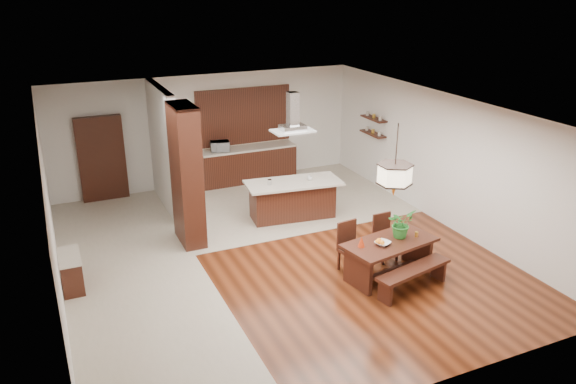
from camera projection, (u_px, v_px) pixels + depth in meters
name	position (u px, v px, depth m)	size (l,w,h in m)	color
room_shell	(273.00, 154.00, 10.56)	(9.00, 9.04, 2.92)	#3E190B
tile_hallway	(136.00, 280.00, 10.25)	(2.50, 9.00, 0.01)	#B9AD9A
tile_kitchen	(282.00, 200.00, 13.90)	(5.50, 4.00, 0.01)	#B9AD9A
soffit_band	(273.00, 111.00, 10.27)	(8.00, 9.00, 0.02)	#3E230F
partition_pier	(187.00, 176.00, 11.27)	(0.45, 1.00, 2.90)	black
partition_stub	(164.00, 149.00, 13.06)	(0.18, 2.40, 2.90)	silver
hallway_console	(71.00, 272.00, 9.90)	(0.37, 0.88, 0.63)	black
hallway_doorway	(102.00, 159.00, 13.64)	(1.10, 0.20, 2.10)	black
rear_counter	(248.00, 164.00, 15.09)	(2.60, 0.62, 0.95)	black
kitchen_window	(243.00, 116.00, 14.86)	(2.60, 0.08, 1.50)	#99652E
shelf_lower	(373.00, 134.00, 14.49)	(0.26, 0.90, 0.04)	black
shelf_upper	(374.00, 119.00, 14.35)	(0.26, 0.90, 0.04)	black
dining_table	(389.00, 251.00, 10.20)	(1.84, 1.15, 0.71)	black
dining_bench	(413.00, 279.00, 9.84)	(1.57, 0.34, 0.44)	black
dining_chair_left	(352.00, 248.00, 10.40)	(0.42, 0.42, 0.96)	black
dining_chair_right	(386.00, 238.00, 10.86)	(0.40, 0.40, 0.91)	black
pendant_lantern	(396.00, 161.00, 9.59)	(0.64, 0.64, 1.31)	beige
foliage_plant	(401.00, 223.00, 10.22)	(0.48, 0.41, 0.53)	#287A2B
fruit_bowl	(383.00, 243.00, 9.98)	(0.27, 0.27, 0.07)	#BDB1A5
napkin_cone	(361.00, 242.00, 9.90)	(0.13, 0.13, 0.20)	red
gold_ornament	(416.00, 234.00, 10.31)	(0.06, 0.06, 0.09)	gold
kitchen_island	(293.00, 199.00, 12.78)	(2.24, 1.18, 0.88)	black
range_hood	(293.00, 112.00, 12.06)	(0.90, 0.55, 0.87)	silver
island_cup	(310.00, 178.00, 12.67)	(0.12, 0.12, 0.09)	silver
microwave	(220.00, 146.00, 14.54)	(0.48, 0.32, 0.26)	silver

